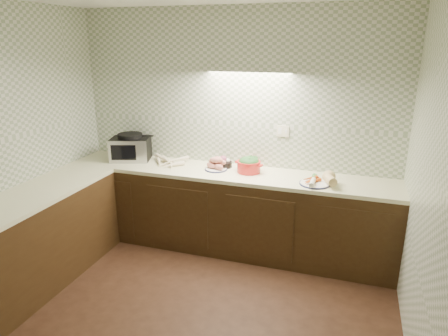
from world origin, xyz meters
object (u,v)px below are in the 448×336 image
(toaster_oven, at_px, (131,148))
(parsnip_pile, at_px, (166,162))
(dutch_oven, at_px, (249,165))
(onion_bowl, at_px, (224,163))
(veg_plate, at_px, (322,179))
(sweet_potato_plate, at_px, (216,165))

(toaster_oven, height_order, parsnip_pile, toaster_oven)
(dutch_oven, bearing_deg, onion_bowl, 175.79)
(veg_plate, bearing_deg, sweet_potato_plate, 174.32)
(sweet_potato_plate, relative_size, dutch_oven, 0.79)
(parsnip_pile, height_order, veg_plate, veg_plate)
(sweet_potato_plate, xyz_separation_m, onion_bowl, (0.05, 0.11, -0.01))
(veg_plate, bearing_deg, toaster_oven, 175.78)
(onion_bowl, bearing_deg, dutch_oven, -16.75)
(onion_bowl, relative_size, dutch_oven, 0.53)
(toaster_oven, distance_m, veg_plate, 2.23)
(toaster_oven, xyz_separation_m, veg_plate, (2.22, -0.16, -0.10))
(toaster_oven, xyz_separation_m, parsnip_pile, (0.48, -0.07, -0.11))
(parsnip_pile, xyz_separation_m, dutch_oven, (0.96, 0.04, 0.05))
(toaster_oven, bearing_deg, parsnip_pile, -25.99)
(dutch_oven, xyz_separation_m, veg_plate, (0.77, -0.13, -0.03))
(parsnip_pile, xyz_separation_m, sweet_potato_plate, (0.60, 0.02, 0.02))
(veg_plate, bearing_deg, dutch_oven, 170.15)
(parsnip_pile, relative_size, dutch_oven, 1.30)
(toaster_oven, relative_size, dutch_oven, 1.65)
(toaster_oven, relative_size, parsnip_pile, 1.27)
(onion_bowl, bearing_deg, parsnip_pile, -168.31)
(sweet_potato_plate, bearing_deg, onion_bowl, 65.16)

